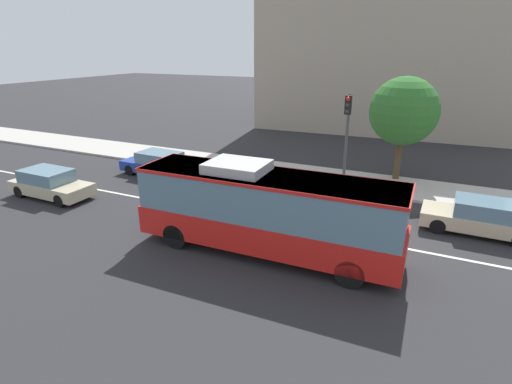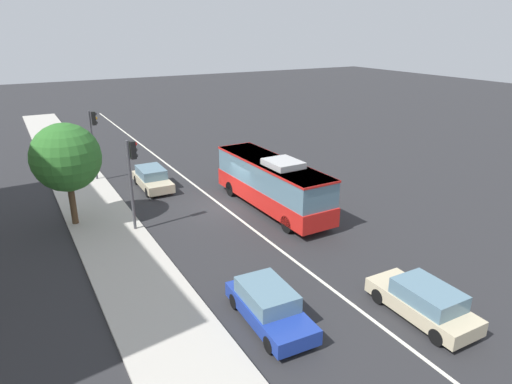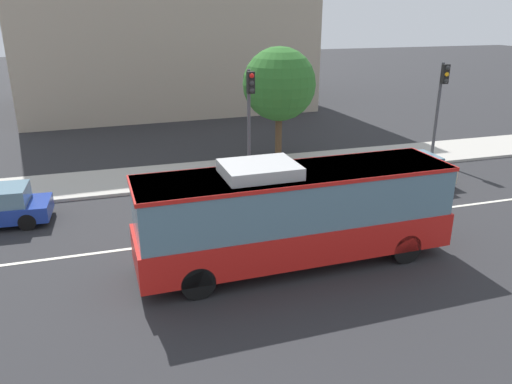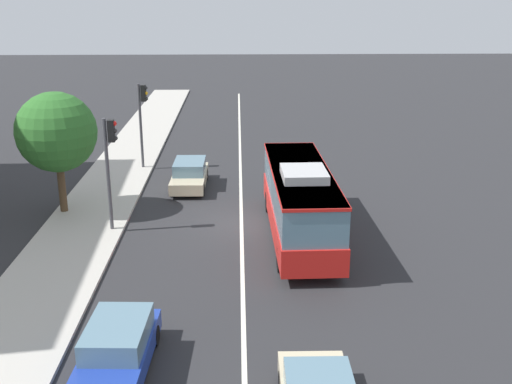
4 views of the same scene
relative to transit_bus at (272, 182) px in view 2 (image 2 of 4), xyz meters
name	(u,v)px [view 2 (image 2 of 4)]	position (x,y,z in m)	size (l,w,h in m)	color
ground_plane	(223,207)	(1.85, 2.54, -1.81)	(160.00, 160.00, 0.00)	#28282B
sidewalk_kerb	(107,229)	(1.85, 9.78, -1.74)	(80.00, 3.77, 0.14)	#B2ADA3
lane_centre_line	(223,206)	(1.85, 2.54, -1.80)	(76.00, 0.16, 0.01)	silver
transit_bus	(272,182)	(0.00, 0.00, 0.00)	(10.05, 2.71, 3.46)	red
sedan_beige	(424,302)	(-12.63, 0.72, -1.09)	(4.52, 1.86, 1.46)	#C6B793
sedan_blue	(269,306)	(-9.90, 6.14, -1.09)	(4.58, 2.00, 1.46)	#1E3899
sedan_beige_ahead	(152,178)	(7.51, 5.35, -1.09)	(4.53, 1.88, 1.46)	#C6B793
traffic_light_near_corner	(94,133)	(11.19, 8.33, 1.75)	(0.34, 0.62, 5.20)	#47474C
traffic_light_mid_block	(132,170)	(0.97, 8.25, 1.75)	(0.33, 0.62, 5.20)	#47474C
street_tree_kerbside_left	(66,158)	(3.42, 11.20, 2.24)	(3.80, 3.80, 5.97)	#4C3823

